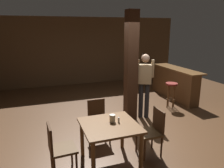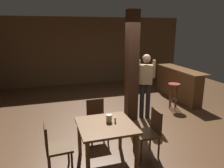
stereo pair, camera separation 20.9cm
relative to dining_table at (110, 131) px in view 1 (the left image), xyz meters
name	(u,v)px [view 1 (the left image)]	position (x,y,z in m)	size (l,w,h in m)	color
ground_plane	(132,123)	(1.09, 1.40, -0.63)	(10.80, 10.80, 0.00)	#4C301C
wall_back	(88,51)	(1.09, 5.90, 0.77)	(8.00, 0.10, 2.80)	brown
pillar	(131,67)	(1.17, 1.71, 0.77)	(0.28, 0.28, 2.80)	#382114
dining_table	(110,131)	(0.00, 0.00, 0.00)	(0.96, 0.96, 0.76)	brown
chair_west	(58,147)	(-0.89, -0.01, -0.13)	(0.44, 0.44, 0.89)	#4C3319
chair_north	(98,118)	(0.04, 0.86, -0.13)	(0.43, 0.43, 0.89)	#4C3319
chair_east	(153,130)	(0.87, 0.01, -0.13)	(0.43, 0.43, 0.89)	#4C3319
napkin_cup	(112,118)	(0.08, 0.08, 0.19)	(0.10, 0.10, 0.13)	silver
salt_shaker	(119,120)	(0.18, 0.02, 0.17)	(0.03, 0.03, 0.09)	silver
standing_person	(145,81)	(1.55, 1.66, 0.37)	(0.45, 0.33, 1.72)	tan
bar_counter	(174,83)	(3.33, 2.85, -0.11)	(0.56, 2.20, 1.03)	brown
bar_stool_near	(171,89)	(2.69, 2.07, -0.06)	(0.35, 0.35, 0.76)	maroon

